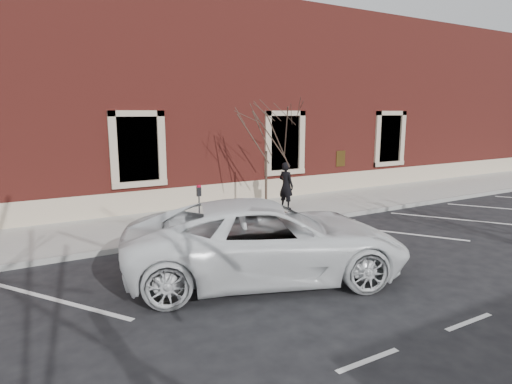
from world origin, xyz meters
TOP-DOWN VIEW (x-y plane):
  - ground at (0.00, 0.00)m, footprint 120.00×120.00m
  - sidewalk_near at (0.00, 1.75)m, footprint 40.00×3.50m
  - curb_near at (0.00, -0.05)m, footprint 40.00×0.12m
  - parking_stripes at (0.00, -2.20)m, footprint 28.00×4.40m
  - building_civic at (0.00, 7.74)m, footprint 40.00×8.62m
  - man at (1.82, 1.58)m, footprint 0.56×0.71m
  - parking_meter at (-2.03, 0.47)m, footprint 0.12×0.10m
  - tree_grate at (0.87, 1.43)m, footprint 1.16×1.16m
  - sapling at (0.87, 1.43)m, footprint 2.37×2.37m
  - white_truck at (-1.99, -3.40)m, footprint 6.80×4.73m

SIDE VIEW (x-z plane):
  - ground at x=0.00m, z-range 0.00..0.00m
  - parking_stripes at x=0.00m, z-range 0.00..0.01m
  - sidewalk_near at x=0.00m, z-range 0.00..0.15m
  - curb_near at x=0.00m, z-range 0.00..0.15m
  - tree_grate at x=0.87m, z-range 0.15..0.18m
  - white_truck at x=-1.99m, z-range 0.00..1.72m
  - man at x=1.82m, z-range 0.15..1.87m
  - parking_meter at x=-2.03m, z-range 0.42..1.78m
  - sapling at x=0.87m, z-range 0.94..4.89m
  - building_civic at x=0.00m, z-range 0.00..8.00m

